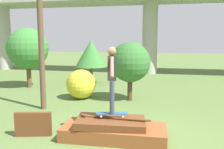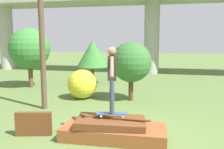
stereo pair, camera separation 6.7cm
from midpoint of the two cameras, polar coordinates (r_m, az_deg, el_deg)
The scene contains 11 objects.
ground_plane at distance 6.64m, azimuth 0.73°, elevation -14.42°, with size 80.00×80.00×0.00m, color #567038.
scrap_pile at distance 6.56m, azimuth 0.55°, elevation -12.54°, with size 2.69×1.22×0.57m.
scrap_plank_loose at distance 7.03m, azimuth -17.22°, elevation -10.73°, with size 0.95×0.38×0.64m.
skateboard at distance 6.48m, azimuth 0.30°, elevation -8.91°, with size 0.82×0.38×0.09m.
skater at distance 6.26m, azimuth 0.31°, elevation -0.17°, with size 0.33×1.11×1.69m.
highway_overpass at distance 18.84m, azimuth 9.34°, elevation 15.59°, with size 44.00×3.61×5.80m.
utility_pole at distance 9.32m, azimuth -15.76°, elevation 14.31°, with size 1.30×0.20×6.95m.
tree_behind_left at distance 13.73m, azimuth -18.22°, elevation 5.66°, with size 2.13×2.13×3.12m.
tree_behind_right at distance 14.26m, azimuth -4.33°, elevation 4.82°, with size 1.80×1.80×2.49m.
tree_mid_back at distance 10.25m, azimuth 4.60°, elevation 2.79°, with size 1.66×1.66×2.43m.
bush_yellow_flowering at distance 10.75m, azimuth -6.66°, elevation -2.20°, with size 1.26×1.26×1.26m.
Camera 2 is at (1.34, -5.98, 2.55)m, focal length 40.00 mm.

